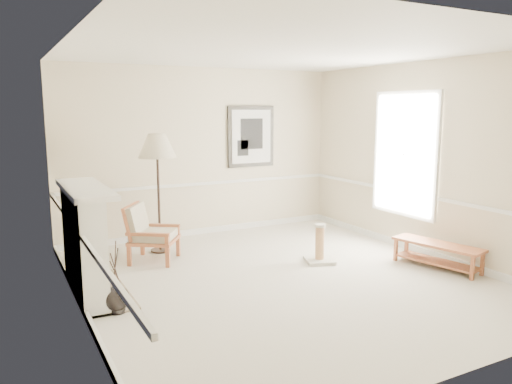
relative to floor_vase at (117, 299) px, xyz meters
The scene contains 8 objects.
ground 2.16m from the floor_vase, ahead, with size 5.50×5.50×0.00m, color silver.
room 2.87m from the floor_vase, ahead, with size 5.04×5.54×2.92m.
fireplace 0.87m from the floor_vase, 105.48° to the left, with size 0.64×1.64×1.31m.
floor_vase is the anchor object (origin of this frame).
armchair 1.91m from the floor_vase, 64.01° to the left, with size 0.91×0.90×0.84m.
floor_lamp 2.78m from the floor_vase, 61.60° to the left, with size 0.71×0.71×1.83m.
bench 4.33m from the floor_vase, ahead, with size 0.66×1.30×0.36m.
scratching_post 3.04m from the floor_vase, ahead, with size 0.51×0.51×0.56m.
Camera 1 is at (-3.22, -5.36, 2.19)m, focal length 35.00 mm.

